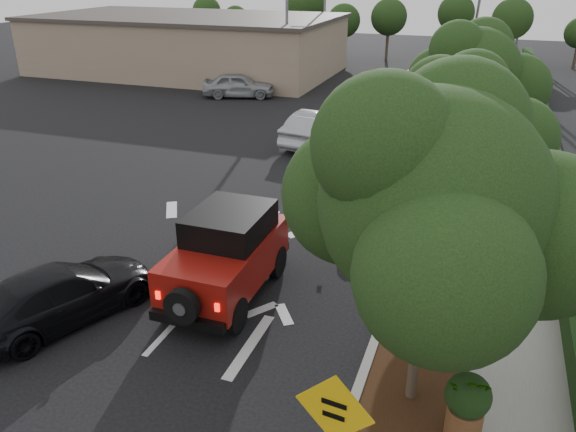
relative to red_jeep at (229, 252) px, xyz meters
The scene contains 19 objects.
ground 2.35m from the red_jeep, 107.83° to the right, with size 120.00×120.00×0.00m, color black.
curb 10.85m from the red_jeep, 68.43° to the left, with size 0.20×70.00×0.15m, color #9E9B93.
planting_strip 11.25m from the red_jeep, 63.66° to the left, with size 1.80×70.00×0.12m, color black.
sidewalk 12.21m from the red_jeep, 55.62° to the left, with size 2.00×70.00×0.12m, color gray.
hedge 13.03m from the red_jeep, 50.52° to the left, with size 0.80×70.00×0.80m, color black.
commercial_building 32.61m from the red_jeep, 120.67° to the left, with size 22.00×12.00×4.00m, color gray.
transmission_tower 46.37m from the red_jeep, 83.35° to the left, with size 7.00×4.00×28.00m, color slate, non-canonical shape.
street_tree_near 5.66m from the red_jeep, 26.34° to the right, with size 3.80×3.80×5.92m, color black, non-canonical shape.
street_tree_mid 6.82m from the red_jeep, 42.41° to the left, with size 3.20×3.20×5.32m, color black, non-canonical shape.
street_tree_far 12.16m from the red_jeep, 65.76° to the left, with size 3.40×3.40×5.62m, color black, non-canonical shape.
light_pole_a 25.10m from the red_jeep, 106.52° to the left, with size 2.00×0.22×9.00m, color slate, non-canonical shape.
light_pole_b 36.96m from the red_jeep, 102.71° to the left, with size 2.00×0.22×9.00m, color slate, non-canonical shape.
red_jeep is the anchor object (origin of this frame).
silver_suv_ahead 6.33m from the red_jeep, 67.24° to the left, with size 2.28×4.95×1.37m, color #A5A8AC.
black_suv_oncoming 4.06m from the red_jeep, 142.65° to the right, with size 1.88×4.62×1.34m, color black.
silver_sedan_oncoming 13.22m from the red_jeep, 97.09° to the left, with size 1.68×4.81×1.58m, color #A0A2A8.
parked_suv 22.95m from the red_jeep, 113.77° to the left, with size 1.78×4.43×1.51m, color #9B9EA2.
speed_hump_sign 6.78m from the red_jeep, 51.90° to the right, with size 1.18×0.15×2.52m.
terracotta_planter 6.78m from the red_jeep, 28.18° to the right, with size 0.79×0.79×1.38m.
Camera 1 is at (6.22, -9.25, 7.75)m, focal length 35.00 mm.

